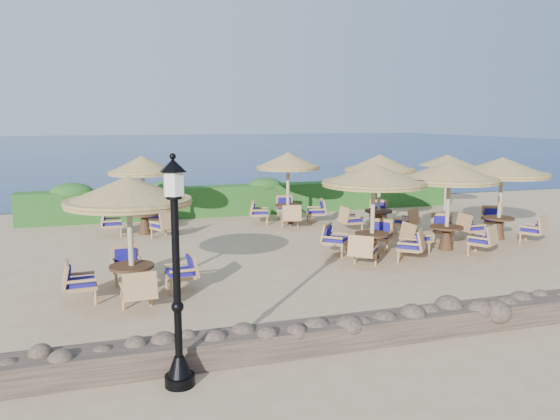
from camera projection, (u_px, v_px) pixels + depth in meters
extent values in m
plane|color=tan|center=(317.00, 254.00, 15.79)|extent=(120.00, 120.00, 0.00)
plane|color=#0C1E50|center=(147.00, 146.00, 81.66)|extent=(160.00, 160.00, 0.00)
cube|color=#1C4D18|center=(254.00, 199.00, 22.47)|extent=(18.00, 0.90, 1.20)
cube|color=brown|center=(441.00, 321.00, 9.92)|extent=(15.00, 0.65, 0.44)
cylinder|color=black|center=(180.00, 380.00, 7.96)|extent=(0.44, 0.44, 0.16)
cone|color=black|center=(179.00, 366.00, 7.92)|extent=(0.36, 0.36, 0.30)
cylinder|color=black|center=(177.00, 283.00, 7.72)|extent=(0.11, 0.11, 2.40)
cylinder|color=silver|center=(174.00, 183.00, 7.49)|extent=(0.30, 0.30, 0.36)
cone|color=black|center=(173.00, 165.00, 7.45)|extent=(0.40, 0.40, 0.18)
cylinder|color=tan|center=(446.00, 186.00, 22.82)|extent=(0.10, 0.10, 2.20)
cone|color=olive|center=(447.00, 160.00, 22.64)|extent=(2.30, 2.30, 0.45)
cylinder|color=tan|center=(131.00, 243.00, 11.78)|extent=(0.12, 0.12, 2.40)
cone|color=olive|center=(128.00, 189.00, 11.59)|extent=(2.72, 2.72, 0.55)
cylinder|color=olive|center=(129.00, 202.00, 11.63)|extent=(2.66, 2.66, 0.14)
cylinder|color=#472B19|center=(132.00, 266.00, 11.87)|extent=(0.96, 0.96, 0.06)
cone|color=#472B19|center=(132.00, 282.00, 11.92)|extent=(0.44, 0.44, 0.64)
cylinder|color=tan|center=(373.00, 216.00, 15.14)|extent=(0.12, 0.12, 2.40)
cone|color=olive|center=(374.00, 173.00, 14.95)|extent=(2.88, 2.88, 0.55)
cylinder|color=olive|center=(374.00, 184.00, 14.99)|extent=(2.83, 2.83, 0.14)
cylinder|color=#472B19|center=(372.00, 234.00, 15.23)|extent=(0.96, 0.96, 0.06)
cone|color=#472B19|center=(372.00, 246.00, 15.28)|extent=(0.44, 0.44, 0.64)
cylinder|color=tan|center=(448.00, 210.00, 16.10)|extent=(0.12, 0.12, 2.40)
cone|color=olive|center=(450.00, 170.00, 15.91)|extent=(2.87, 2.87, 0.55)
cylinder|color=olive|center=(449.00, 180.00, 15.96)|extent=(2.81, 2.81, 0.14)
cylinder|color=#472B19|center=(447.00, 227.00, 16.19)|extent=(0.96, 0.96, 0.06)
cone|color=#472B19|center=(446.00, 239.00, 16.25)|extent=(0.44, 0.44, 0.64)
cylinder|color=tan|center=(144.00, 199.00, 18.34)|extent=(0.12, 0.12, 2.40)
cone|color=olive|center=(142.00, 164.00, 18.15)|extent=(2.26, 2.26, 0.55)
cylinder|color=olive|center=(143.00, 172.00, 18.19)|extent=(2.22, 2.22, 0.14)
cylinder|color=#472B19|center=(144.00, 214.00, 18.43)|extent=(0.96, 0.96, 0.06)
cone|color=#472B19|center=(145.00, 224.00, 18.48)|extent=(0.44, 0.44, 0.64)
cylinder|color=tan|center=(288.00, 192.00, 20.23)|extent=(0.12, 0.12, 2.40)
cone|color=olive|center=(288.00, 160.00, 20.04)|extent=(2.35, 2.35, 0.55)
cylinder|color=olive|center=(288.00, 167.00, 20.09)|extent=(2.30, 2.30, 0.14)
cylinder|color=#472B19|center=(288.00, 205.00, 20.32)|extent=(0.96, 0.96, 0.06)
cone|color=#472B19|center=(288.00, 215.00, 20.38)|extent=(0.44, 0.44, 0.64)
cylinder|color=tan|center=(379.00, 196.00, 18.98)|extent=(0.12, 0.12, 2.40)
cone|color=olive|center=(380.00, 162.00, 18.79)|extent=(2.44, 2.44, 0.55)
cylinder|color=olive|center=(380.00, 171.00, 18.84)|extent=(2.40, 2.40, 0.14)
cylinder|color=#472B19|center=(378.00, 211.00, 19.07)|extent=(0.96, 0.96, 0.06)
cone|color=#472B19|center=(378.00, 221.00, 19.13)|extent=(0.44, 0.44, 0.64)
cylinder|color=tan|center=(500.00, 202.00, 17.61)|extent=(0.12, 0.12, 2.40)
cone|color=olive|center=(502.00, 166.00, 17.41)|extent=(2.92, 2.92, 0.55)
cylinder|color=olive|center=(502.00, 175.00, 17.46)|extent=(2.86, 2.86, 0.14)
cylinder|color=#472B19|center=(499.00, 218.00, 17.69)|extent=(0.96, 0.96, 0.06)
cone|color=#472B19|center=(498.00, 229.00, 17.75)|extent=(0.44, 0.44, 0.64)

